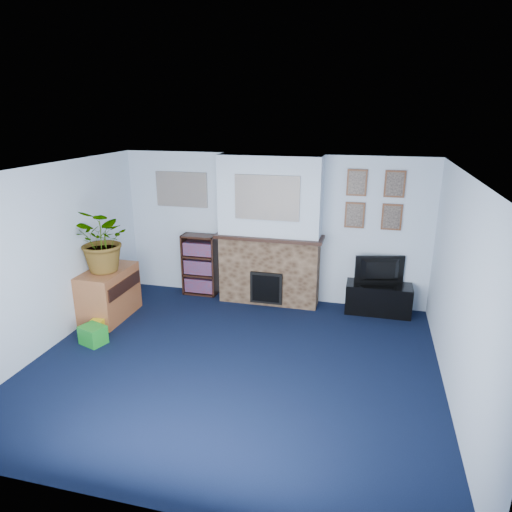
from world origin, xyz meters
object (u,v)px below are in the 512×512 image
(sideboard, at_px, (109,296))
(bookshelf, at_px, (200,266))
(television, at_px, (381,271))
(tv_stand, at_px, (378,299))

(sideboard, bearing_deg, bookshelf, 50.54)
(television, height_order, sideboard, television)
(television, height_order, bookshelf, bookshelf)
(tv_stand, distance_m, bookshelf, 2.99)
(television, xyz_separation_m, bookshelf, (-2.98, 0.06, -0.19))
(tv_stand, distance_m, television, 0.47)
(tv_stand, height_order, bookshelf, bookshelf)
(bookshelf, relative_size, sideboard, 1.07)
(tv_stand, bearing_deg, television, 90.00)
(television, bearing_deg, sideboard, 2.69)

